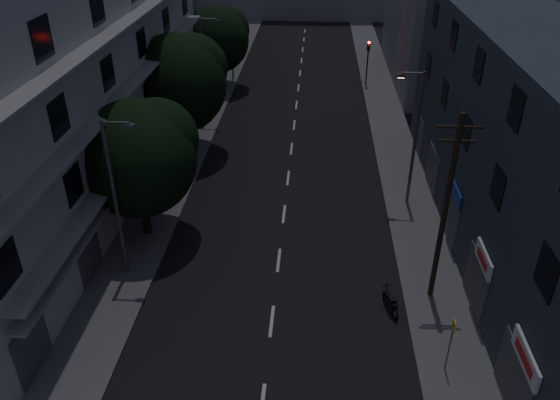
# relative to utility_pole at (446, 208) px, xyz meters

# --- Properties ---
(ground) EXTENTS (160.00, 160.00, 0.00)m
(ground) POSITION_rel_utility_pole_xyz_m (-7.27, 16.35, -4.87)
(ground) COLOR black
(ground) RESTS_ON ground
(sidewalk_left) EXTENTS (3.00, 90.00, 0.15)m
(sidewalk_left) POSITION_rel_utility_pole_xyz_m (-14.77, 16.35, -4.79)
(sidewalk_left) COLOR #565659
(sidewalk_left) RESTS_ON ground
(sidewalk_right) EXTENTS (3.00, 90.00, 0.15)m
(sidewalk_right) POSITION_rel_utility_pole_xyz_m (0.23, 16.35, -4.79)
(sidewalk_right) COLOR #565659
(sidewalk_right) RESTS_ON ground
(lane_markings) EXTENTS (0.15, 60.50, 0.01)m
(lane_markings) POSITION_rel_utility_pole_xyz_m (-7.27, 22.60, -4.86)
(lane_markings) COLOR beige
(lane_markings) RESTS_ON ground
(building_left) EXTENTS (7.00, 36.00, 14.00)m
(building_left) POSITION_rel_utility_pole_xyz_m (-19.24, 9.35, 2.13)
(building_left) COLOR #B0B0AB
(building_left) RESTS_ON ground
(building_right) EXTENTS (6.19, 28.00, 11.00)m
(building_right) POSITION_rel_utility_pole_xyz_m (4.73, 5.35, 0.63)
(building_right) COLOR #2B313B
(building_right) RESTS_ON ground
(building_far_right) EXTENTS (6.00, 20.00, 13.00)m
(building_far_right) POSITION_rel_utility_pole_xyz_m (4.73, 33.35, 1.63)
(building_far_right) COLOR slate
(building_far_right) RESTS_ON ground
(tree_near) EXTENTS (6.10, 6.10, 7.52)m
(tree_near) POSITION_rel_utility_pole_xyz_m (-14.55, 4.31, -0.01)
(tree_near) COLOR black
(tree_near) RESTS_ON sidewalk_left
(tree_mid) EXTENTS (6.69, 6.69, 8.23)m
(tree_mid) POSITION_rel_utility_pole_xyz_m (-14.91, 14.86, 0.43)
(tree_mid) COLOR black
(tree_mid) RESTS_ON sidewalk_left
(tree_far) EXTENTS (5.88, 5.88, 7.27)m
(tree_far) POSITION_rel_utility_pole_xyz_m (-14.65, 28.85, -0.16)
(tree_far) COLOR black
(tree_far) RESTS_ON sidewalk_left
(traffic_signal_far_right) EXTENTS (0.28, 0.37, 4.10)m
(traffic_signal_far_right) POSITION_rel_utility_pole_xyz_m (-0.93, 30.24, -1.77)
(traffic_signal_far_right) COLOR black
(traffic_signal_far_right) RESTS_ON sidewalk_right
(traffic_signal_far_left) EXTENTS (0.28, 0.37, 4.10)m
(traffic_signal_far_left) POSITION_rel_utility_pole_xyz_m (-13.72, 31.25, -1.77)
(traffic_signal_far_left) COLOR black
(traffic_signal_far_left) RESTS_ON sidewalk_left
(street_lamp_left_near) EXTENTS (1.51, 0.25, 8.00)m
(street_lamp_left_near) POSITION_rel_utility_pole_xyz_m (-14.54, 0.76, -0.27)
(street_lamp_left_near) COLOR slate
(street_lamp_left_near) RESTS_ON sidewalk_left
(street_lamp_right) EXTENTS (1.51, 0.25, 8.00)m
(street_lamp_right) POSITION_rel_utility_pole_xyz_m (-0.07, 8.51, -0.27)
(street_lamp_right) COLOR #505357
(street_lamp_right) RESTS_ON sidewalk_right
(street_lamp_left_far) EXTENTS (1.51, 0.25, 8.00)m
(street_lamp_left_far) POSITION_rel_utility_pole_xyz_m (-14.25, 20.72, -0.27)
(street_lamp_left_far) COLOR #56575D
(street_lamp_left_far) RESTS_ON sidewalk_left
(utility_pole) EXTENTS (1.80, 0.24, 9.00)m
(utility_pole) POSITION_rel_utility_pole_xyz_m (0.00, 0.00, 0.00)
(utility_pole) COLOR black
(utility_pole) RESTS_ON sidewalk_right
(bus_stop_sign) EXTENTS (0.06, 0.35, 2.52)m
(bus_stop_sign) POSITION_rel_utility_pole_xyz_m (-0.20, -4.56, -2.98)
(bus_stop_sign) COLOR #595B60
(bus_stop_sign) RESTS_ON sidewalk_right
(motorcycle) EXTENTS (0.69, 1.71, 1.12)m
(motorcycle) POSITION_rel_utility_pole_xyz_m (-1.98, -1.10, -4.42)
(motorcycle) COLOR black
(motorcycle) RESTS_ON ground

